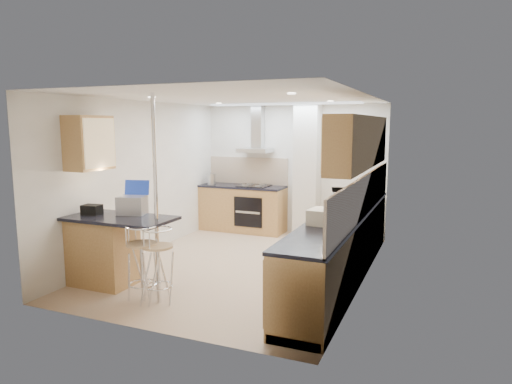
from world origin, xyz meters
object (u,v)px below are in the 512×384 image
at_px(bar_stool_near, 142,263).
at_px(bread_bin, 322,217).
at_px(laptop, 132,205).
at_px(microwave, 344,200).
at_px(bar_stool_end, 158,265).

xyz_separation_m(bar_stool_near, bread_bin, (1.95, 0.96, 0.54)).
xyz_separation_m(laptop, bread_bin, (2.46, 0.45, -0.05)).
bearing_deg(bread_bin, microwave, 93.01).
bearing_deg(bar_stool_end, bread_bin, -28.98).
distance_m(bar_stool_end, bread_bin, 2.05).
bearing_deg(laptop, microwave, 15.11).
distance_m(laptop, bar_stool_near, 0.93).
distance_m(microwave, laptop, 2.93).
relative_size(bar_stool_near, bar_stool_end, 1.02).
bearing_deg(bar_stool_end, microwave, -9.79).
xyz_separation_m(bar_stool_near, bar_stool_end, (0.21, 0.03, -0.01)).
height_order(microwave, bar_stool_near, microwave).
relative_size(laptop, bread_bin, 1.00).
height_order(bar_stool_near, bar_stool_end, bar_stool_near).
relative_size(microwave, bread_bin, 1.47).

